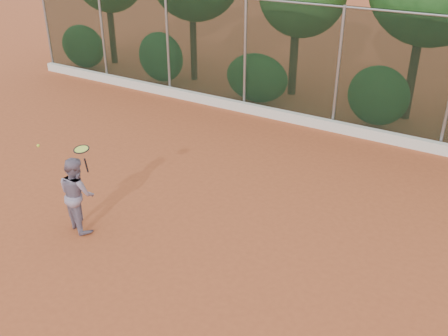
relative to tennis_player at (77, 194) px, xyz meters
The scene contains 6 objects.
ground 2.54m from the tennis_player, 15.57° to the left, with size 80.00×80.00×0.00m, color #AB4E28.
concrete_curb 7.85m from the tennis_player, 72.65° to the left, with size 24.00×0.20×0.30m, color silver.
tennis_player is the anchor object (origin of this frame).
chainlink_fence 8.07m from the tennis_player, 73.03° to the left, with size 24.09×0.09×3.50m.
tennis_racket 1.11m from the tennis_player, 10.60° to the right, with size 0.33×0.33×0.53m.
tennis_ball_in_flight 1.55m from the tennis_player, 166.56° to the left, with size 0.07×0.07×0.07m.
Camera 1 is at (4.56, -6.26, 5.58)m, focal length 40.00 mm.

